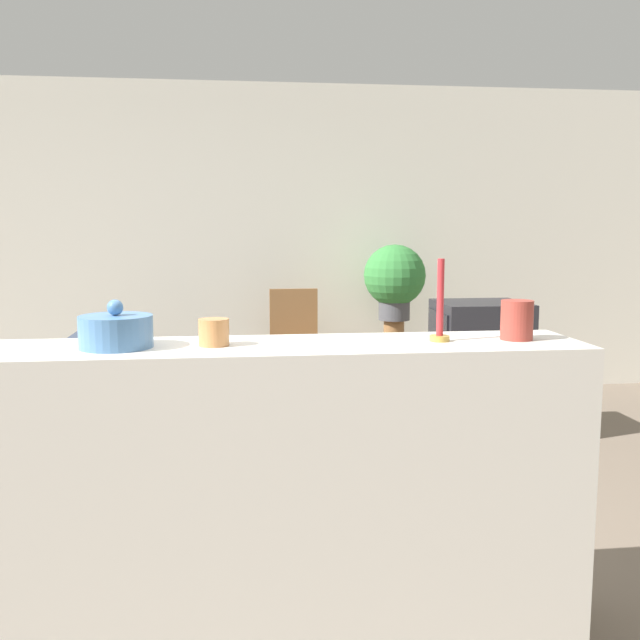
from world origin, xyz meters
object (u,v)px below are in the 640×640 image
(wooden_chair, at_px, (295,345))
(potted_plant, at_px, (395,278))
(television, at_px, (479,343))
(decorative_bowl, at_px, (116,331))
(couch, at_px, (145,418))

(wooden_chair, distance_m, potted_plant, 1.01)
(television, xyz_separation_m, decorative_bowl, (-2.07, -2.31, 0.46))
(wooden_chair, xyz_separation_m, decorative_bowl, (-0.88, -3.34, 0.62))
(television, distance_m, decorative_bowl, 3.14)
(television, bearing_deg, potted_plant, 106.73)
(couch, xyz_separation_m, potted_plant, (1.91, 1.37, 0.77))
(television, relative_size, wooden_chair, 0.62)
(television, distance_m, potted_plant, 1.25)
(wooden_chair, distance_m, decorative_bowl, 3.50)
(couch, distance_m, potted_plant, 2.47)
(potted_plant, distance_m, decorative_bowl, 3.86)
(couch, bearing_deg, decorative_bowl, -84.99)
(couch, distance_m, wooden_chair, 1.65)
(couch, xyz_separation_m, decorative_bowl, (0.18, -2.09, 0.86))
(couch, height_order, decorative_bowl, decorative_bowl)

